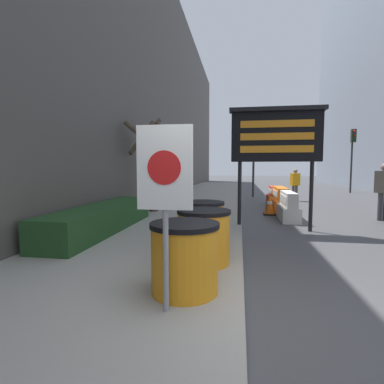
{
  "coord_description": "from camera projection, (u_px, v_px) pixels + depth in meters",
  "views": [
    {
      "loc": [
        -0.08,
        -3.14,
        1.65
      ],
      "look_at": [
        -1.06,
        3.1,
        1.14
      ],
      "focal_mm": 28.0,
      "sensor_mm": 36.0,
      "label": 1
    }
  ],
  "objects": [
    {
      "name": "ground_plane",
      "position": [
        245.0,
        322.0,
        3.21
      ],
      "size": [
        120.0,
        120.0,
        0.0
      ],
      "primitive_type": "plane",
      "color": "#3F3F42"
    },
    {
      "name": "sidewalk_left",
      "position": [
        75.0,
        303.0,
        3.51
      ],
      "size": [
        3.92,
        56.0,
        0.13
      ],
      "color": "gray",
      "rests_on": "ground_plane"
    },
    {
      "name": "building_left_facade",
      "position": [
        147.0,
        67.0,
        13.01
      ],
      "size": [
        0.4,
        50.4,
        12.09
      ],
      "color": "#4C4742",
      "rests_on": "ground_plane"
    },
    {
      "name": "hedge_strip",
      "position": [
        103.0,
        218.0,
        7.21
      ],
      "size": [
        0.9,
        4.44,
        0.62
      ],
      "color": "#1E421E",
      "rests_on": "sidewalk_left"
    },
    {
      "name": "bare_tree",
      "position": [
        151.0,
        161.0,
        10.35
      ],
      "size": [
        1.43,
        1.75,
        3.31
      ],
      "color": "#4C3D2D",
      "rests_on": "sidewalk_left"
    },
    {
      "name": "barrel_drum_foreground",
      "position": [
        185.0,
        257.0,
        3.64
      ],
      "size": [
        0.85,
        0.85,
        0.86
      ],
      "color": "orange",
      "rests_on": "sidewalk_left"
    },
    {
      "name": "barrel_drum_middle",
      "position": [
        204.0,
        237.0,
        4.74
      ],
      "size": [
        0.85,
        0.85,
        0.86
      ],
      "color": "orange",
      "rests_on": "sidewalk_left"
    },
    {
      "name": "barrel_drum_back",
      "position": [
        203.0,
        223.0,
        5.88
      ],
      "size": [
        0.85,
        0.85,
        0.86
      ],
      "color": "orange",
      "rests_on": "sidewalk_left"
    },
    {
      "name": "warning_sign",
      "position": [
        165.0,
        183.0,
        3.05
      ],
      "size": [
        0.58,
        0.08,
        1.95
      ],
      "color": "gray",
      "rests_on": "sidewalk_left"
    },
    {
      "name": "message_board",
      "position": [
        276.0,
        137.0,
        7.72
      ],
      "size": [
        2.4,
        0.36,
        3.19
      ],
      "color": "black",
      "rests_on": "ground_plane"
    },
    {
      "name": "jersey_barrier_white",
      "position": [
        288.0,
        208.0,
        9.45
      ],
      "size": [
        0.53,
        1.61,
        0.9
      ],
      "color": "silver",
      "rests_on": "ground_plane"
    },
    {
      "name": "jersey_barrier_orange_near",
      "position": [
        280.0,
        201.0,
        11.35
      ],
      "size": [
        0.63,
        1.79,
        0.92
      ],
      "color": "orange",
      "rests_on": "ground_plane"
    },
    {
      "name": "jersey_barrier_red_striped",
      "position": [
        274.0,
        197.0,
        13.31
      ],
      "size": [
        0.55,
        1.74,
        0.81
      ],
      "color": "red",
      "rests_on": "ground_plane"
    },
    {
      "name": "traffic_cone_near",
      "position": [
        269.0,
        204.0,
        10.5
      ],
      "size": [
        0.42,
        0.42,
        0.75
      ],
      "color": "black",
      "rests_on": "ground_plane"
    },
    {
      "name": "traffic_cone_mid",
      "position": [
        283.0,
        197.0,
        13.19
      ],
      "size": [
        0.39,
        0.39,
        0.7
      ],
      "color": "black",
      "rests_on": "ground_plane"
    },
    {
      "name": "traffic_cone_far",
      "position": [
        272.0,
        199.0,
        12.11
      ],
      "size": [
        0.43,
        0.43,
        0.76
      ],
      "color": "black",
      "rests_on": "ground_plane"
    },
    {
      "name": "traffic_light_near_curb",
      "position": [
        254.0,
        144.0,
        16.69
      ],
      "size": [
        0.28,
        0.44,
        4.1
      ],
      "color": "#2D2D30",
      "rests_on": "ground_plane"
    },
    {
      "name": "traffic_light_far_side",
      "position": [
        353.0,
        147.0,
        19.47
      ],
      "size": [
        0.28,
        0.45,
        4.14
      ],
      "color": "#2D2D30",
      "rests_on": "ground_plane"
    },
    {
      "name": "pedestrian_worker",
      "position": [
        295.0,
        182.0,
        14.87
      ],
      "size": [
        0.48,
        0.39,
        1.59
      ],
      "rotation": [
        0.0,
        0.0,
        0.4
      ],
      "color": "#514C42",
      "rests_on": "ground_plane"
    },
    {
      "name": "pedestrian_passerby",
      "position": [
        384.0,
        187.0,
        9.28
      ],
      "size": [
        0.53,
        0.54,
        1.79
      ],
      "rotation": [
        0.0,
        0.0,
        2.32
      ],
      "color": "#333338",
      "rests_on": "ground_plane"
    }
  ]
}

